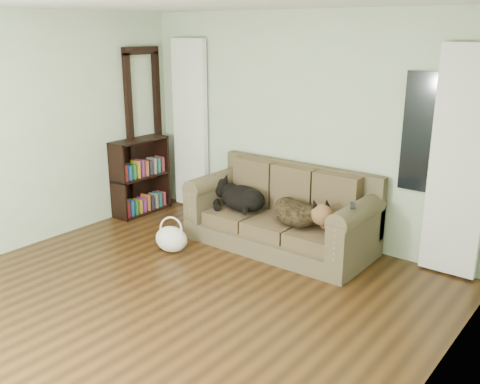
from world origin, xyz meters
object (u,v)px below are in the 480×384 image
Objects in this scene: sofa at (280,209)px; dog_black_lab at (240,198)px; tote_bag at (171,238)px; dog_shepherd at (298,213)px; bookshelf at (140,176)px.

sofa reaches higher than dog_black_lab.
sofa is 1.26m from tote_bag.
dog_black_lab is 1.03× the size of dog_shepherd.
dog_shepherd is (0.29, -0.07, 0.04)m from sofa.
dog_black_lab is 1.60m from bookshelf.
tote_bag is at bearing -135.81° from sofa.
sofa is 2.08× the size of bookshelf.
sofa is 2.15m from bookshelf.
dog_black_lab is 0.66× the size of bookshelf.
dog_black_lab is 0.95m from tote_bag.
bookshelf is at bearing 150.66° from tote_bag.
sofa is 5.31× the size of tote_bag.
dog_shepherd is (0.84, -0.05, 0.01)m from dog_black_lab.
bookshelf is (-1.27, 0.71, 0.34)m from tote_bag.
bookshelf is at bearing 29.24° from dog_shepherd.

